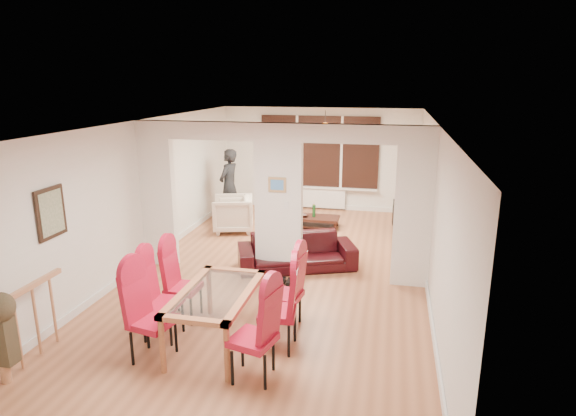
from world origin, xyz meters
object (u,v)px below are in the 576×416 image
(person, at_px, (229,186))
(dining_chair_lc, at_px, (183,283))
(dining_chair_la, at_px, (152,315))
(dining_chair_lb, at_px, (162,298))
(coffee_table, at_px, (314,222))
(bottle, at_px, (314,211))
(dining_chair_ra, at_px, (253,332))
(bowl, at_px, (304,216))
(sofa, at_px, (297,252))
(television, at_px, (397,218))
(armchair, at_px, (233,214))
(dining_chair_rb, at_px, (277,306))
(dining_chair_rc, at_px, (284,290))
(dining_table, at_px, (217,317))

(person, bearing_deg, dining_chair_lc, 23.58)
(dining_chair_la, relative_size, dining_chair_lb, 1.03)
(dining_chair_lb, distance_m, dining_chair_lc, 0.54)
(coffee_table, relative_size, bottle, 3.79)
(dining_chair_ra, relative_size, bowl, 5.59)
(bottle, height_order, bowl, bottle)
(sofa, xyz_separation_m, television, (1.75, 2.52, 0.01))
(armchair, height_order, television, armchair)
(dining_chair_la, bearing_deg, dining_chair_rb, 33.40)
(dining_chair_la, height_order, television, dining_chair_la)
(dining_chair_rc, height_order, television, dining_chair_rc)
(sofa, relative_size, bottle, 7.04)
(sofa, relative_size, television, 1.91)
(television, bearing_deg, bottle, 73.06)
(dining_chair_la, distance_m, dining_chair_lb, 0.50)
(dining_chair_lc, xyz_separation_m, dining_chair_rb, (1.46, -0.46, 0.03))
(person, xyz_separation_m, bowl, (1.82, -0.14, -0.58))
(bottle, bearing_deg, dining_table, -94.22)
(dining_chair_lc, bearing_deg, person, 103.08)
(dining_chair_lc, bearing_deg, sofa, 63.54)
(dining_table, distance_m, dining_chair_lb, 0.76)
(dining_chair_la, distance_m, dining_chair_rb, 1.50)
(television, height_order, bottle, television)
(dining_table, bearing_deg, television, 67.04)
(dining_chair_rc, height_order, coffee_table, dining_chair_rc)
(sofa, xyz_separation_m, coffee_table, (-0.09, 2.49, -0.17))
(dining_chair_ra, height_order, television, dining_chair_ra)
(dining_chair_lb, relative_size, dining_chair_lc, 1.03)
(dining_table, xyz_separation_m, bowl, (0.16, 5.16, -0.08))
(sofa, bearing_deg, dining_chair_lc, -139.28)
(armchair, xyz_separation_m, bottle, (1.72, 0.62, 0.01))
(dining_chair_rb, xyz_separation_m, coffee_table, (-0.37, 5.15, -0.44))
(dining_chair_ra, bearing_deg, bowl, 109.33)
(sofa, bearing_deg, bowl, 76.22)
(dining_chair_la, distance_m, sofa, 3.41)
(sofa, xyz_separation_m, armchair, (-1.82, 1.84, 0.09))
(dining_chair_lb, bearing_deg, dining_chair_rb, 2.21)
(dining_chair_ra, relative_size, dining_chair_rc, 1.03)
(armchair, xyz_separation_m, bowl, (1.50, 0.59, -0.11))
(dining_chair_la, bearing_deg, bowl, 93.62)
(dining_chair_rb, relative_size, coffee_table, 1.02)
(armchair, distance_m, television, 3.63)
(dining_chair_la, bearing_deg, armchair, 109.58)
(dining_chair_rb, distance_m, sofa, 2.69)
(dining_table, xyz_separation_m, dining_chair_rc, (0.74, 0.60, 0.19))
(dining_table, xyz_separation_m, armchair, (-1.34, 4.57, 0.03))
(dining_chair_lb, distance_m, bowl, 5.24)
(sofa, height_order, bowl, sofa)
(television, xyz_separation_m, coffee_table, (-1.83, -0.04, -0.18))
(dining_table, distance_m, sofa, 2.78)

